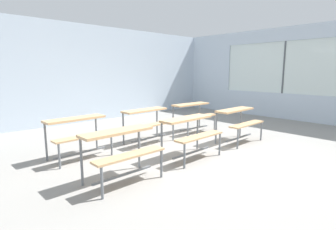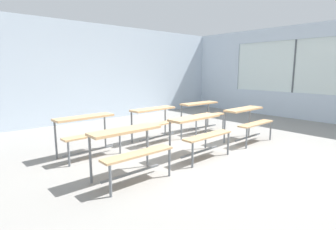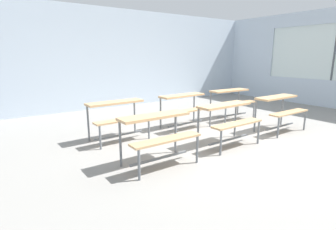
{
  "view_description": "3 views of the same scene",
  "coord_description": "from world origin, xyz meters",
  "px_view_note": "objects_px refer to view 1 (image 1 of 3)",
  "views": [
    {
      "loc": [
        -3.8,
        -3.3,
        1.6
      ],
      "look_at": [
        -0.24,
        0.51,
        0.72
      ],
      "focal_mm": 28.0,
      "sensor_mm": 36.0,
      "label": 1
    },
    {
      "loc": [
        -3.8,
        -3.3,
        1.6
      ],
      "look_at": [
        -0.21,
        0.79,
        0.65
      ],
      "focal_mm": 28.0,
      "sensor_mm": 36.0,
      "label": 2
    },
    {
      "loc": [
        -3.8,
        -3.3,
        1.6
      ],
      "look_at": [
        -1.17,
        0.48,
        0.55
      ],
      "focal_mm": 28.0,
      "sensor_mm": 36.0,
      "label": 3
    }
  ],
  "objects_px": {
    "desk_bench_r1c0": "(78,128)",
    "desk_bench_r1c2": "(194,111)",
    "desk_bench_r0c1": "(191,128)",
    "desk_bench_r1c1": "(148,118)",
    "desk_bench_r0c2": "(239,117)",
    "desk_bench_r0c0": "(121,144)"
  },
  "relations": [
    {
      "from": "desk_bench_r0c0",
      "to": "desk_bench_r1c0",
      "type": "distance_m",
      "value": 1.42
    },
    {
      "from": "desk_bench_r0c2",
      "to": "desk_bench_r1c1",
      "type": "xyz_separation_m",
      "value": [
        -1.51,
        1.37,
        0.0
      ]
    },
    {
      "from": "desk_bench_r1c0",
      "to": "desk_bench_r1c2",
      "type": "relative_size",
      "value": 0.99
    },
    {
      "from": "desk_bench_r0c1",
      "to": "desk_bench_r1c1",
      "type": "bearing_deg",
      "value": 85.05
    },
    {
      "from": "desk_bench_r0c2",
      "to": "desk_bench_r1c1",
      "type": "distance_m",
      "value": 2.04
    },
    {
      "from": "desk_bench_r1c2",
      "to": "desk_bench_r0c1",
      "type": "bearing_deg",
      "value": -137.05
    },
    {
      "from": "desk_bench_r1c1",
      "to": "desk_bench_r1c2",
      "type": "distance_m",
      "value": 1.53
    },
    {
      "from": "desk_bench_r0c2",
      "to": "desk_bench_r1c0",
      "type": "distance_m",
      "value": 3.42
    },
    {
      "from": "desk_bench_r0c0",
      "to": "desk_bench_r0c2",
      "type": "relative_size",
      "value": 1.0
    },
    {
      "from": "desk_bench_r1c1",
      "to": "desk_bench_r1c2",
      "type": "height_order",
      "value": "same"
    },
    {
      "from": "desk_bench_r0c1",
      "to": "desk_bench_r0c2",
      "type": "distance_m",
      "value": 1.6
    },
    {
      "from": "desk_bench_r1c0",
      "to": "desk_bench_r1c2",
      "type": "xyz_separation_m",
      "value": [
        3.13,
        -0.04,
        0.0
      ]
    },
    {
      "from": "desk_bench_r0c2",
      "to": "desk_bench_r0c1",
      "type": "bearing_deg",
      "value": 179.53
    },
    {
      "from": "desk_bench_r0c0",
      "to": "desk_bench_r0c2",
      "type": "distance_m",
      "value": 3.12
    },
    {
      "from": "desk_bench_r0c2",
      "to": "desk_bench_r1c2",
      "type": "height_order",
      "value": "same"
    },
    {
      "from": "desk_bench_r0c0",
      "to": "desk_bench_r1c1",
      "type": "bearing_deg",
      "value": 40.5
    },
    {
      "from": "desk_bench_r0c1",
      "to": "desk_bench_r1c0",
      "type": "relative_size",
      "value": 0.99
    },
    {
      "from": "desk_bench_r0c0",
      "to": "desk_bench_r0c1",
      "type": "xyz_separation_m",
      "value": [
        1.51,
        0.02,
        0.0
      ]
    },
    {
      "from": "desk_bench_r0c1",
      "to": "desk_bench_r1c2",
      "type": "relative_size",
      "value": 0.98
    },
    {
      "from": "desk_bench_r0c1",
      "to": "desk_bench_r1c1",
      "type": "xyz_separation_m",
      "value": [
        0.09,
        1.37,
        0.0
      ]
    },
    {
      "from": "desk_bench_r0c2",
      "to": "desk_bench_r1c2",
      "type": "distance_m",
      "value": 1.36
    },
    {
      "from": "desk_bench_r0c0",
      "to": "desk_bench_r0c1",
      "type": "bearing_deg",
      "value": 0.52
    }
  ]
}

